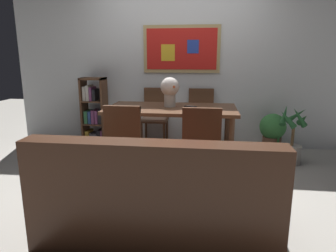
% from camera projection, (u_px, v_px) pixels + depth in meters
% --- Properties ---
extents(ground_plane, '(12.00, 12.00, 0.00)m').
position_uv_depth(ground_plane, '(166.00, 180.00, 3.49)').
color(ground_plane, '#B7B2A8').
extents(wall_back_with_painting, '(5.20, 0.14, 2.60)m').
position_uv_depth(wall_back_with_painting, '(179.00, 62.00, 4.66)').
color(wall_back_with_painting, silver).
rests_on(wall_back_with_painting, ground_plane).
extents(dining_table, '(1.63, 0.86, 0.76)m').
position_uv_depth(dining_table, '(171.00, 115.00, 3.86)').
color(dining_table, brown).
rests_on(dining_table, ground_plane).
extents(dining_chair_far_right, '(0.40, 0.41, 0.91)m').
position_uv_depth(dining_chair_far_right, '(201.00, 114.00, 4.59)').
color(dining_chair_far_right, brown).
rests_on(dining_chair_far_right, ground_plane).
extents(dining_chair_far_left, '(0.40, 0.41, 0.91)m').
position_uv_depth(dining_chair_far_left, '(155.00, 113.00, 4.69)').
color(dining_chair_far_left, brown).
rests_on(dining_chair_far_left, ground_plane).
extents(dining_chair_near_right, '(0.40, 0.41, 0.91)m').
position_uv_depth(dining_chair_near_right, '(201.00, 142.00, 3.09)').
color(dining_chair_near_right, brown).
rests_on(dining_chair_near_right, ground_plane).
extents(dining_chair_near_left, '(0.40, 0.41, 0.91)m').
position_uv_depth(dining_chair_near_left, '(125.00, 139.00, 3.21)').
color(dining_chair_near_left, brown).
rests_on(dining_chair_near_left, ground_plane).
extents(leather_couch, '(1.80, 0.84, 0.84)m').
position_uv_depth(leather_couch, '(157.00, 198.00, 2.37)').
color(leather_couch, '#472819').
rests_on(leather_couch, ground_plane).
extents(bookshelf, '(0.36, 0.28, 1.07)m').
position_uv_depth(bookshelf, '(95.00, 116.00, 4.75)').
color(bookshelf, brown).
rests_on(bookshelf, ground_plane).
extents(potted_ivy, '(0.37, 0.37, 0.59)m').
position_uv_depth(potted_ivy, '(272.00, 132.00, 4.35)').
color(potted_ivy, brown).
rests_on(potted_ivy, ground_plane).
extents(potted_palm, '(0.41, 0.42, 0.78)m').
position_uv_depth(potted_palm, '(292.00, 141.00, 3.98)').
color(potted_palm, '#B2ADA3').
rests_on(potted_palm, ground_plane).
extents(flower_vase, '(0.24, 0.24, 0.37)m').
position_uv_depth(flower_vase, '(170.00, 89.00, 3.85)').
color(flower_vase, beige).
rests_on(flower_vase, dining_table).
extents(tv_remote, '(0.16, 0.09, 0.02)m').
position_uv_depth(tv_remote, '(190.00, 107.00, 3.81)').
color(tv_remote, black).
rests_on(tv_remote, dining_table).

